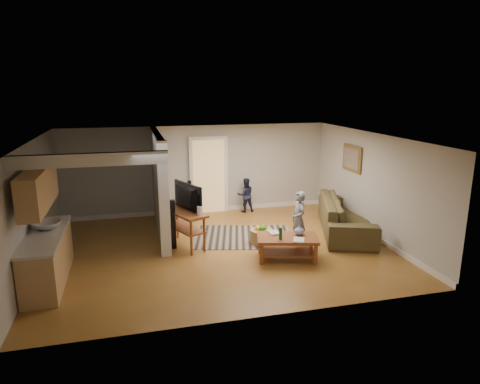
% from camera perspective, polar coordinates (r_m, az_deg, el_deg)
% --- Properties ---
extents(ground, '(7.50, 7.50, 0.00)m').
position_cam_1_polar(ground, '(9.71, -2.68, -7.61)').
color(ground, brown).
rests_on(ground, ground).
extents(room_shell, '(7.54, 6.02, 2.52)m').
position_cam_1_polar(room_shell, '(9.54, -9.58, 0.98)').
color(room_shell, '#B5B2AD').
rests_on(room_shell, ground).
extents(area_rug, '(2.70, 2.24, 0.01)m').
position_cam_1_polar(area_rug, '(10.45, 0.41, -5.96)').
color(area_rug, black).
rests_on(area_rug, ground).
extents(sofa, '(2.06, 3.10, 0.84)m').
position_cam_1_polar(sofa, '(11.14, 13.81, -5.13)').
color(sofa, '#4E3C27').
rests_on(sofa, ground).
extents(coffee_table, '(1.40, 1.03, 0.75)m').
position_cam_1_polar(coffee_table, '(9.12, 6.41, -6.56)').
color(coffee_table, brown).
rests_on(coffee_table, ground).
extents(tv_console, '(1.00, 1.42, 1.15)m').
position_cam_1_polar(tv_console, '(9.72, -7.46, -2.92)').
color(tv_console, brown).
rests_on(tv_console, ground).
extents(speaker_left, '(0.12, 0.12, 1.13)m').
position_cam_1_polar(speaker_left, '(9.68, -8.93, -4.29)').
color(speaker_left, black).
rests_on(speaker_left, ground).
extents(speaker_right, '(0.12, 0.12, 1.01)m').
position_cam_1_polar(speaker_right, '(12.04, -6.69, -0.85)').
color(speaker_right, black).
rests_on(speaker_right, ground).
extents(toy_basket, '(0.52, 0.52, 0.46)m').
position_cam_1_polar(toy_basket, '(9.98, 2.88, -5.84)').
color(toy_basket, '#9A6F42').
rests_on(toy_basket, ground).
extents(child, '(0.33, 0.48, 1.28)m').
position_cam_1_polar(child, '(9.99, 7.70, -7.09)').
color(child, gray).
rests_on(child, ground).
extents(toddler, '(0.49, 0.39, 1.00)m').
position_cam_1_polar(toddler, '(12.49, 0.74, -2.63)').
color(toddler, '#1B203A').
rests_on(toddler, ground).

